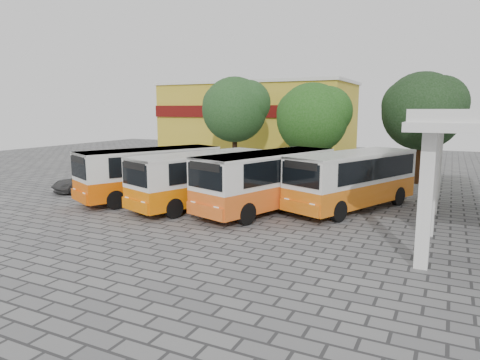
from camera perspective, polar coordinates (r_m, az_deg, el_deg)
The scene contains 10 objects.
ground at distance 20.51m, azimuth 0.87°, elevation -5.85°, with size 90.00×90.00×0.00m, color #5C5C5E.
shophouse_block at distance 48.01m, azimuth 2.35°, elevation 7.91°, with size 20.40×10.40×8.30m.
bus_far_left at distance 26.19m, azimuth -11.86°, elevation 1.25°, with size 5.94×9.12×3.06m.
bus_centre_left at distance 23.85m, azimuth -5.22°, elevation 0.54°, with size 5.18×8.88×3.00m.
bus_centre_right at distance 22.72m, azimuth 3.60°, elevation 0.33°, with size 5.23×9.29×3.15m.
bus_far_right at distance 23.89m, azimuth 14.81°, elevation 0.42°, with size 5.75×9.22×3.10m.
tree_left at distance 36.94m, azimuth -0.60°, elevation 9.64°, with size 5.83×5.55×8.15m.
tree_middle at distance 32.38m, azimuth 9.71°, elevation 8.38°, with size 5.52×5.26×7.36m.
tree_right at distance 33.62m, azimuth 23.24°, elevation 8.75°, with size 5.87×5.59×8.07m.
parked_car at distance 30.37m, azimuth -19.92°, elevation -0.26°, with size 1.98×4.29×1.19m, color #343434.
Camera 1 is at (8.48, -17.88, 5.39)m, focal length 32.00 mm.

